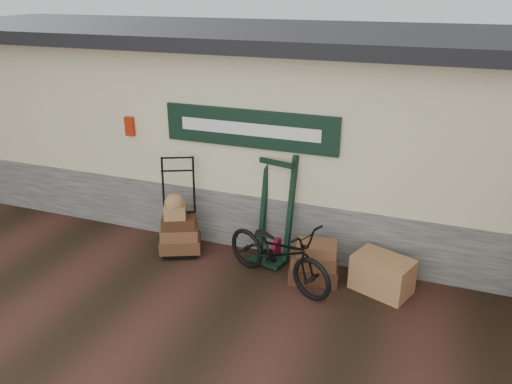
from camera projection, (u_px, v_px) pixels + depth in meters
ground at (245, 285)px, 6.89m from camera, size 80.00×80.00×0.00m
station_building at (302, 124)px, 8.64m from camera, size 14.40×4.10×3.20m
porter_trolley at (179, 205)px, 7.56m from camera, size 0.91×0.82×1.49m
green_barrow at (275, 209)px, 7.26m from camera, size 0.69×0.62×1.63m
suitcase_stack at (314, 261)px, 6.90m from camera, size 0.75×0.55×0.60m
wicker_hamper at (382, 274)px, 6.69m from camera, size 0.88×0.73×0.49m
bicycle at (278, 249)px, 6.78m from camera, size 1.28×1.90×1.04m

